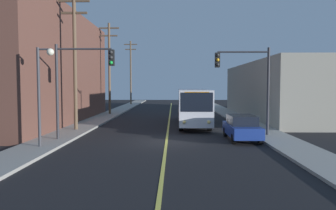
{
  "coord_description": "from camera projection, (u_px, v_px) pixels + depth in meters",
  "views": [
    {
      "loc": [
        0.45,
        -20.32,
        3.55
      ],
      "look_at": [
        0.0,
        5.42,
        2.0
      ],
      "focal_mm": 34.5,
      "sensor_mm": 36.0,
      "label": 1
    }
  ],
  "objects": [
    {
      "name": "ground_plane",
      "position": [
        167.0,
        141.0,
        20.5
      ],
      "size": [
        120.0,
        120.0,
        0.0
      ],
      "primitive_type": "plane",
      "color": "black"
    },
    {
      "name": "sidewalk_left",
      "position": [
        93.0,
        122.0,
        30.6
      ],
      "size": [
        2.5,
        90.0,
        0.15
      ],
      "primitive_type": "cube",
      "color": "gray",
      "rests_on": "ground"
    },
    {
      "name": "sidewalk_right",
      "position": [
        246.0,
        123.0,
        30.35
      ],
      "size": [
        2.5,
        90.0,
        0.15
      ],
      "primitive_type": "cube",
      "color": "gray",
      "rests_on": "ground"
    },
    {
      "name": "lane_stripe_center",
      "position": [
        170.0,
        118.0,
        35.47
      ],
      "size": [
        0.16,
        60.0,
        0.01
      ],
      "primitive_type": "cube",
      "color": "#D8CC4C",
      "rests_on": "ground"
    },
    {
      "name": "building_left_brick",
      "position": [
        26.0,
        68.0,
        30.4
      ],
      "size": [
        10.0,
        23.41,
        10.4
      ],
      "color": "brown",
      "rests_on": "ground"
    },
    {
      "name": "building_right_warehouse",
      "position": [
        299.0,
        90.0,
        36.19
      ],
      "size": [
        12.0,
        23.98,
        6.02
      ],
      "color": "gray",
      "rests_on": "ground"
    },
    {
      "name": "city_bus",
      "position": [
        193.0,
        105.0,
        29.35
      ],
      "size": [
        2.7,
        12.18,
        3.2
      ],
      "color": "silver",
      "rests_on": "ground"
    },
    {
      "name": "parked_car_blue",
      "position": [
        242.0,
        127.0,
        21.01
      ],
      "size": [
        1.85,
        4.41,
        1.62
      ],
      "color": "navy",
      "rests_on": "ground"
    },
    {
      "name": "utility_pole_near",
      "position": [
        75.0,
        55.0,
        24.79
      ],
      "size": [
        2.4,
        0.28,
        10.44
      ],
      "color": "brown",
      "rests_on": "sidewalk_left"
    },
    {
      "name": "utility_pole_mid",
      "position": [
        109.0,
        64.0,
        38.74
      ],
      "size": [
        2.4,
        0.28,
        10.86
      ],
      "color": "brown",
      "rests_on": "sidewalk_left"
    },
    {
      "name": "utility_pole_far",
      "position": [
        131.0,
        70.0,
        58.94
      ],
      "size": [
        2.4,
        0.28,
        11.5
      ],
      "color": "brown",
      "rests_on": "sidewalk_left"
    },
    {
      "name": "traffic_signal_left_corner",
      "position": [
        81.0,
        74.0,
        20.34
      ],
      "size": [
        3.75,
        0.48,
        6.0
      ],
      "color": "#2D2D33",
      "rests_on": "sidewalk_left"
    },
    {
      "name": "traffic_signal_right_corner",
      "position": [
        246.0,
        75.0,
        22.11
      ],
      "size": [
        3.75,
        0.48,
        6.0
      ],
      "color": "#2D2D33",
      "rests_on": "sidewalk_right"
    },
    {
      "name": "street_lamp_left",
      "position": [
        43.0,
        82.0,
        17.87
      ],
      "size": [
        0.98,
        0.4,
        5.5
      ],
      "color": "#38383D",
      "rests_on": "sidewalk_left"
    },
    {
      "name": "fire_hydrant",
      "position": [
        247.0,
        119.0,
        28.27
      ],
      "size": [
        0.44,
        0.26,
        0.84
      ],
      "color": "red",
      "rests_on": "sidewalk_right"
    }
  ]
}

